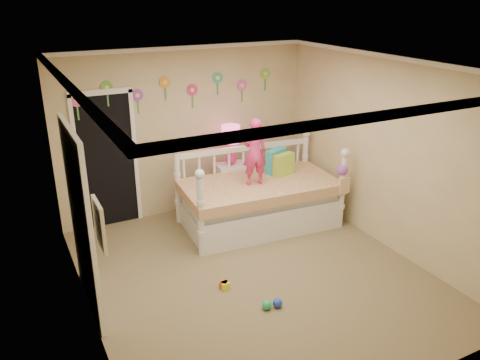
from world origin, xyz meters
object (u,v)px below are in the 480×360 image
child (254,152)px  table_lamp (231,139)px  daybed (259,186)px  nightstand (231,186)px

child → table_lamp: child is taller
table_lamp → daybed: bearing=-80.9°
child → nightstand: (0.00, 0.77, -0.82)m
daybed → table_lamp: table_lamp is taller
nightstand → child: bearing=-85.0°
daybed → nightstand: (-0.11, 0.72, -0.25)m
daybed → child: size_ratio=2.36×
daybed → nightstand: 0.77m
daybed → nightstand: daybed is taller
nightstand → table_lamp: bearing=-111.3°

